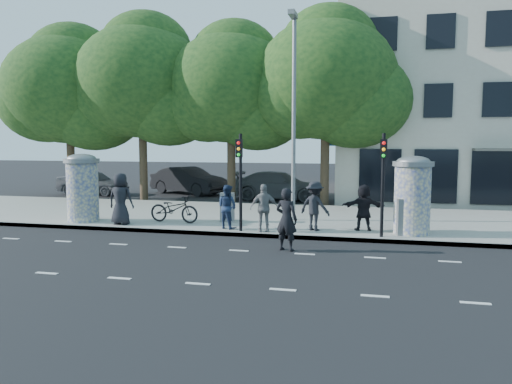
% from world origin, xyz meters
% --- Properties ---
extents(ground, '(120.00, 120.00, 0.00)m').
position_xyz_m(ground, '(0.00, 0.00, 0.00)').
color(ground, black).
rests_on(ground, ground).
extents(sidewalk, '(40.00, 8.00, 0.15)m').
position_xyz_m(sidewalk, '(0.00, 7.50, 0.07)').
color(sidewalk, gray).
rests_on(sidewalk, ground).
extents(curb, '(40.00, 0.10, 0.16)m').
position_xyz_m(curb, '(0.00, 3.55, 0.07)').
color(curb, slate).
rests_on(curb, ground).
extents(lane_dash_near, '(32.00, 0.12, 0.01)m').
position_xyz_m(lane_dash_near, '(0.00, -2.20, 0.00)').
color(lane_dash_near, silver).
rests_on(lane_dash_near, ground).
extents(lane_dash_far, '(32.00, 0.12, 0.01)m').
position_xyz_m(lane_dash_far, '(0.00, 1.40, 0.00)').
color(lane_dash_far, silver).
rests_on(lane_dash_far, ground).
extents(ad_column_left, '(1.36, 1.36, 2.65)m').
position_xyz_m(ad_column_left, '(-7.20, 4.50, 1.54)').
color(ad_column_left, beige).
rests_on(ad_column_left, sidewalk).
extents(ad_column_right, '(1.36, 1.36, 2.65)m').
position_xyz_m(ad_column_right, '(5.20, 4.70, 1.54)').
color(ad_column_right, beige).
rests_on(ad_column_right, sidewalk).
extents(traffic_pole_near, '(0.22, 0.31, 3.40)m').
position_xyz_m(traffic_pole_near, '(-0.60, 3.79, 2.23)').
color(traffic_pole_near, black).
rests_on(traffic_pole_near, sidewalk).
extents(traffic_pole_far, '(0.22, 0.31, 3.40)m').
position_xyz_m(traffic_pole_far, '(4.20, 3.79, 2.23)').
color(traffic_pole_far, black).
rests_on(traffic_pole_far, sidewalk).
extents(street_lamp, '(0.25, 0.93, 8.00)m').
position_xyz_m(street_lamp, '(0.80, 6.63, 4.79)').
color(street_lamp, slate).
rests_on(street_lamp, sidewalk).
extents(tree_far_left, '(7.20, 7.20, 9.26)m').
position_xyz_m(tree_far_left, '(-13.00, 12.50, 6.19)').
color(tree_far_left, '#38281C').
rests_on(tree_far_left, ground).
extents(tree_mid_left, '(7.20, 7.20, 9.57)m').
position_xyz_m(tree_mid_left, '(-8.50, 12.50, 6.50)').
color(tree_mid_left, '#38281C').
rests_on(tree_mid_left, ground).
extents(tree_near_left, '(6.80, 6.80, 8.97)m').
position_xyz_m(tree_near_left, '(-3.50, 12.70, 6.06)').
color(tree_near_left, '#38281C').
rests_on(tree_near_left, ground).
extents(tree_center, '(7.00, 7.00, 9.30)m').
position_xyz_m(tree_center, '(1.50, 12.30, 6.31)').
color(tree_center, '#38281C').
rests_on(tree_center, ground).
extents(ped_a, '(0.97, 0.65, 1.95)m').
position_xyz_m(ped_a, '(-5.36, 4.12, 1.13)').
color(ped_a, black).
rests_on(ped_a, sidewalk).
extents(ped_c, '(0.94, 0.85, 1.58)m').
position_xyz_m(ped_c, '(-1.20, 4.21, 0.94)').
color(ped_c, navy).
rests_on(ped_c, sidewalk).
extents(ped_d, '(1.29, 1.04, 1.74)m').
position_xyz_m(ped_d, '(1.91, 4.54, 1.02)').
color(ped_d, black).
rests_on(ped_d, sidewalk).
extents(ped_e, '(1.10, 0.81, 1.67)m').
position_xyz_m(ped_e, '(0.24, 3.85, 0.99)').
color(ped_e, slate).
rests_on(ped_e, sidewalk).
extents(ped_f, '(1.58, 0.78, 1.64)m').
position_xyz_m(ped_f, '(3.59, 4.96, 0.97)').
color(ped_f, black).
rests_on(ped_f, sidewalk).
extents(man_road, '(0.80, 0.64, 1.91)m').
position_xyz_m(man_road, '(1.39, 1.77, 0.95)').
color(man_road, black).
rests_on(man_road, ground).
extents(bicycle, '(0.90, 2.09, 1.06)m').
position_xyz_m(bicycle, '(-3.58, 5.01, 0.68)').
color(bicycle, black).
rests_on(bicycle, sidewalk).
extents(cabinet_left, '(0.60, 0.48, 1.13)m').
position_xyz_m(cabinet_left, '(-1.64, 5.68, 0.72)').
color(cabinet_left, gray).
rests_on(cabinet_left, sidewalk).
extents(cabinet_right, '(0.67, 0.54, 1.23)m').
position_xyz_m(cabinet_right, '(4.98, 4.42, 0.77)').
color(cabinet_right, slate).
rests_on(cabinet_right, sidewalk).
extents(car_left, '(2.10, 4.57, 1.52)m').
position_xyz_m(car_left, '(-12.95, 14.57, 0.76)').
color(car_left, '#4F5156').
rests_on(car_left, ground).
extents(car_mid, '(3.55, 5.39, 1.68)m').
position_xyz_m(car_mid, '(-7.34, 16.30, 0.84)').
color(car_mid, black).
rests_on(car_mid, ground).
extents(car_right, '(2.61, 5.55, 1.57)m').
position_xyz_m(car_right, '(-1.24, 14.57, 0.78)').
color(car_right, '#505256').
rests_on(car_right, ground).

